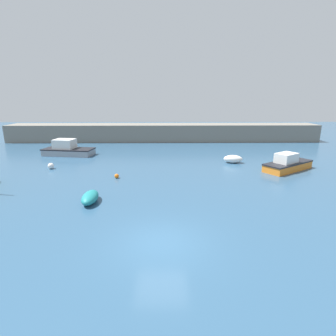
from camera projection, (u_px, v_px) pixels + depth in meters
ground_plane at (161, 244)px, 12.02m from camera, size 120.00×120.00×0.20m
harbor_breakwater at (163, 133)px, 39.61m from camera, size 45.74×3.98×2.50m
dinghy_near_pier at (233, 159)px, 26.39m from camera, size 1.98×1.23×0.80m
cabin_cruiser_white at (287, 164)px, 23.71m from camera, size 5.33×4.38×1.61m
motorboat_with_cabin at (67, 149)px, 29.92m from camera, size 5.92×3.06×1.81m
fishing_dinghy_green at (90, 197)px, 16.46m from camera, size 1.03×2.16×0.67m
mooring_buoy_white at (51, 166)px, 24.23m from camera, size 0.55×0.55×0.55m
mooring_buoy_orange at (117, 176)px, 21.45m from camera, size 0.37×0.37×0.37m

